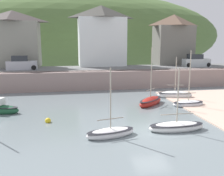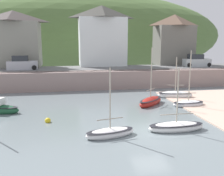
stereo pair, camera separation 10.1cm
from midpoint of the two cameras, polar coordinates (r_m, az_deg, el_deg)
The scene contains 13 objects.
quay_seawall at distance 34.33m, azimuth -0.36°, elevation 2.30°, with size 48.00×9.40×2.40m.
hillside_backdrop at distance 71.32m, azimuth -7.57°, elevation 11.67°, with size 80.00×44.00×22.78m.
waterfront_building_left at distance 42.00m, azimuth -21.28°, elevation 10.43°, with size 7.88×5.71×8.53m.
waterfront_building_centre at distance 41.63m, azimuth -2.22°, elevation 11.86°, with size 7.69×5.36×9.59m.
waterfront_building_right at distance 45.01m, azimuth 13.96°, elevation 10.71°, with size 6.47×4.54×8.42m.
sailboat_tall_mast at distance 18.51m, azimuth 14.55°, elevation -8.51°, with size 4.10×1.44×4.62m.
sailboat_blue_trim at distance 16.82m, azimuth -0.26°, elevation -10.12°, with size 3.55×1.92×4.71m.
rowboat_small_beached at distance 25.71m, azimuth 17.08°, elevation -3.37°, with size 3.26×1.49×5.54m.
sailboat_white_hull at distance 25.38m, azimuth 8.87°, elevation -3.05°, with size 3.69×3.68×5.87m.
fishing_boat_green at distance 29.23m, azimuth 14.25°, elevation -1.51°, with size 4.07×2.15×4.78m.
parked_car_near_slipway at distance 37.38m, azimuth -19.69°, elevation 5.21°, with size 4.24×2.08×1.95m.
parked_car_by_wall at distance 41.94m, azimuth 18.72°, elevation 5.75°, with size 4.15×1.82×1.95m.
mooring_buoy at distance 20.28m, azimuth -14.25°, elevation -7.19°, with size 0.45×0.45×0.45m.
Camera 2 is at (-5.60, -16.04, 6.11)m, focal length 40.20 mm.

